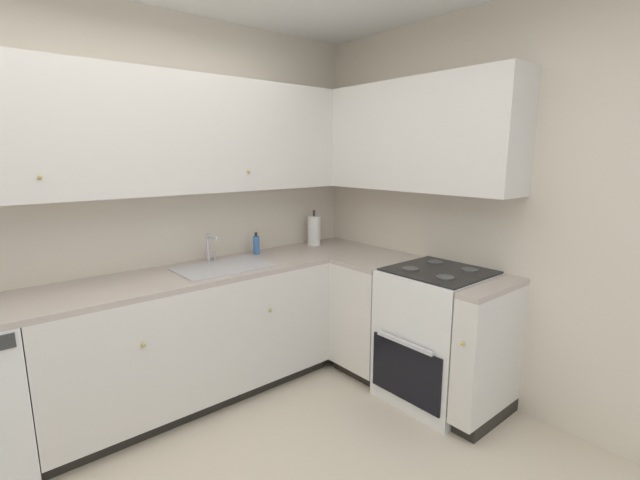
# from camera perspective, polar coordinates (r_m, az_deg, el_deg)

# --- Properties ---
(wall_back) EXTENTS (4.06, 0.05, 2.61)m
(wall_back) POSITION_cam_1_polar(r_m,az_deg,el_deg) (3.12, -26.55, 3.10)
(wall_back) COLOR beige
(wall_back) RESTS_ON ground_plane
(wall_right) EXTENTS (0.05, 3.23, 2.61)m
(wall_right) POSITION_cam_1_polar(r_m,az_deg,el_deg) (3.10, 22.23, 3.40)
(wall_right) COLOR beige
(wall_right) RESTS_ON ground_plane
(lower_cabinets_back) EXTENTS (1.93, 0.62, 0.87)m
(lower_cabinets_back) POSITION_cam_1_polar(r_m,az_deg,el_deg) (3.17, -16.25, -12.28)
(lower_cabinets_back) COLOR silver
(lower_cabinets_back) RESTS_ON ground_plane
(countertop_back) EXTENTS (3.14, 0.60, 0.03)m
(countertop_back) POSITION_cam_1_polar(r_m,az_deg,el_deg) (3.02, -16.73, -4.42)
(countertop_back) COLOR #B7A89E
(countertop_back) RESTS_ON lower_cabinets_back
(lower_cabinets_right) EXTENTS (0.62, 1.23, 0.87)m
(lower_cabinets_right) POSITION_cam_1_polar(r_m,az_deg,el_deg) (3.32, 10.52, -10.91)
(lower_cabinets_right) COLOR silver
(lower_cabinets_right) RESTS_ON ground_plane
(countertop_right) EXTENTS (0.60, 1.23, 0.03)m
(countertop_right) POSITION_cam_1_polar(r_m,az_deg,el_deg) (3.18, 10.78, -3.37)
(countertop_right) COLOR #B7A89E
(countertop_right) RESTS_ON lower_cabinets_right
(oven_range) EXTENTS (0.68, 0.62, 1.06)m
(oven_range) POSITION_cam_1_polar(r_m,az_deg,el_deg) (3.16, 15.00, -11.85)
(oven_range) COLOR white
(oven_range) RESTS_ON ground_plane
(upper_cabinets_back) EXTENTS (2.82, 0.34, 0.76)m
(upper_cabinets_back) POSITION_cam_1_polar(r_m,az_deg,el_deg) (2.99, -21.71, 12.80)
(upper_cabinets_back) COLOR silver
(upper_cabinets_right) EXTENTS (0.32, 1.78, 0.76)m
(upper_cabinets_right) POSITION_cam_1_polar(r_m,az_deg,el_deg) (3.30, 10.60, 13.15)
(upper_cabinets_right) COLOR silver
(sink) EXTENTS (0.63, 0.40, 0.10)m
(sink) POSITION_cam_1_polar(r_m,az_deg,el_deg) (3.09, -12.47, -4.26)
(sink) COLOR #B7B7BC
(sink) RESTS_ON countertop_back
(faucet) EXTENTS (0.07, 0.16, 0.20)m
(faucet) POSITION_cam_1_polar(r_m,az_deg,el_deg) (3.24, -14.23, -0.69)
(faucet) COLOR silver
(faucet) RESTS_ON countertop_back
(soap_bottle) EXTENTS (0.05, 0.05, 0.17)m
(soap_bottle) POSITION_cam_1_polar(r_m,az_deg,el_deg) (3.44, -8.35, -0.62)
(soap_bottle) COLOR #3F72BF
(soap_bottle) RESTS_ON countertop_back
(paper_towel_roll) EXTENTS (0.11, 0.11, 0.31)m
(paper_towel_roll) POSITION_cam_1_polar(r_m,az_deg,el_deg) (3.74, -0.79, 1.25)
(paper_towel_roll) COLOR white
(paper_towel_roll) RESTS_ON countertop_back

